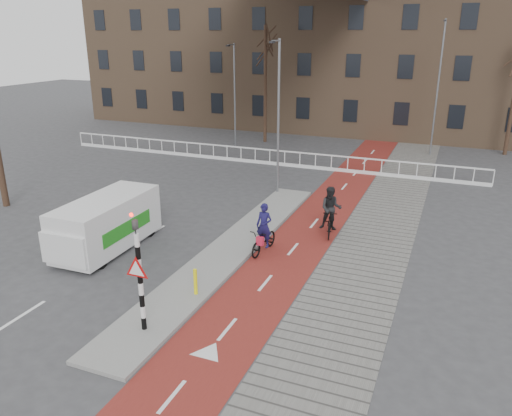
% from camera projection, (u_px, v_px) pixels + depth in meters
% --- Properties ---
extents(ground, '(120.00, 120.00, 0.00)m').
position_uv_depth(ground, '(198.00, 303.00, 15.59)').
color(ground, '#38383A').
rests_on(ground, ground).
extents(bike_lane, '(2.50, 60.00, 0.01)m').
position_uv_depth(bike_lane, '(326.00, 209.00, 23.79)').
color(bike_lane, maroon).
rests_on(bike_lane, ground).
extents(sidewalk, '(3.00, 60.00, 0.01)m').
position_uv_depth(sidewalk, '(385.00, 217.00, 22.79)').
color(sidewalk, slate).
rests_on(sidewalk, ground).
extents(curb_island, '(1.80, 16.00, 0.12)m').
position_uv_depth(curb_island, '(231.00, 249.00, 19.31)').
color(curb_island, gray).
rests_on(curb_island, ground).
extents(traffic_signal, '(0.80, 0.80, 3.68)m').
position_uv_depth(traffic_signal, '(139.00, 269.00, 13.38)').
color(traffic_signal, black).
rests_on(traffic_signal, curb_island).
extents(bollard, '(0.12, 0.12, 0.86)m').
position_uv_depth(bollard, '(195.00, 282.00, 15.74)').
color(bollard, yellow).
rests_on(bollard, curb_island).
extents(cyclist_near, '(0.83, 1.93, 1.95)m').
position_uv_depth(cyclist_near, '(264.00, 236.00, 18.94)').
color(cyclist_near, black).
rests_on(cyclist_near, bike_lane).
extents(cyclist_far, '(1.00, 2.01, 2.07)m').
position_uv_depth(cyclist_far, '(331.00, 215.00, 20.54)').
color(cyclist_far, black).
rests_on(cyclist_far, bike_lane).
extents(van, '(1.98, 4.74, 2.02)m').
position_uv_depth(van, '(107.00, 223.00, 19.19)').
color(van, silver).
rests_on(van, ground).
extents(railing, '(28.00, 0.10, 0.99)m').
position_uv_depth(railing, '(255.00, 158.00, 32.11)').
color(railing, silver).
rests_on(railing, ground).
extents(townhouse_row, '(46.00, 10.00, 15.90)m').
position_uv_depth(townhouse_row, '(344.00, 34.00, 42.00)').
color(townhouse_row, '#7F6047').
rests_on(townhouse_row, ground).
extents(tree_mid, '(0.25, 0.25, 8.49)m').
position_uv_depth(tree_mid, '(265.00, 85.00, 37.11)').
color(tree_mid, '#311E15').
rests_on(tree_mid, ground).
extents(streetlight_near, '(0.12, 0.12, 7.71)m').
position_uv_depth(streetlight_near, '(278.00, 120.00, 24.84)').
color(streetlight_near, slate).
rests_on(streetlight_near, ground).
extents(streetlight_left, '(0.12, 0.12, 7.26)m').
position_uv_depth(streetlight_left, '(235.00, 96.00, 36.02)').
color(streetlight_left, slate).
rests_on(streetlight_left, ground).
extents(streetlight_right, '(0.12, 0.12, 8.81)m').
position_uv_depth(streetlight_right, '(438.00, 90.00, 32.94)').
color(streetlight_right, slate).
rests_on(streetlight_right, ground).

